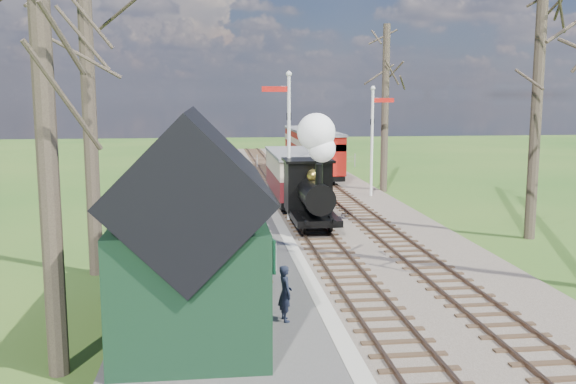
# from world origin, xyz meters

# --- Properties ---
(distant_hills) EXTENTS (114.40, 48.00, 22.02)m
(distant_hills) POSITION_xyz_m (1.40, 64.38, -16.21)
(distant_hills) COLOR #385B23
(distant_hills) RESTS_ON ground
(ballast_bed) EXTENTS (8.00, 60.00, 0.10)m
(ballast_bed) POSITION_xyz_m (1.30, 22.00, 0.05)
(ballast_bed) COLOR brown
(ballast_bed) RESTS_ON ground
(track_near) EXTENTS (1.60, 60.00, 0.15)m
(track_near) POSITION_xyz_m (0.00, 22.00, 0.10)
(track_near) COLOR brown
(track_near) RESTS_ON ground
(track_far) EXTENTS (1.60, 60.00, 0.15)m
(track_far) POSITION_xyz_m (2.60, 22.00, 0.10)
(track_far) COLOR brown
(track_far) RESTS_ON ground
(platform) EXTENTS (5.00, 44.00, 0.20)m
(platform) POSITION_xyz_m (-3.50, 14.00, 0.10)
(platform) COLOR #474442
(platform) RESTS_ON ground
(coping_strip) EXTENTS (0.40, 44.00, 0.21)m
(coping_strip) POSITION_xyz_m (-1.20, 14.00, 0.10)
(coping_strip) COLOR #B2AD9E
(coping_strip) RESTS_ON ground
(station_shed) EXTENTS (3.25, 6.30, 4.78)m
(station_shed) POSITION_xyz_m (-4.30, 4.00, 2.27)
(station_shed) COLOR black
(station_shed) RESTS_ON platform
(semaphore_near) EXTENTS (1.22, 0.24, 6.22)m
(semaphore_near) POSITION_xyz_m (-0.77, 16.00, 3.62)
(semaphore_near) COLOR silver
(semaphore_near) RESTS_ON ground
(semaphore_far) EXTENTS (1.22, 0.24, 5.72)m
(semaphore_far) POSITION_xyz_m (4.37, 22.00, 3.35)
(semaphore_far) COLOR silver
(semaphore_far) RESTS_ON ground
(bare_trees) EXTENTS (15.51, 22.39, 12.00)m
(bare_trees) POSITION_xyz_m (1.33, 10.10, 5.21)
(bare_trees) COLOR #382D23
(bare_trees) RESTS_ON ground
(fence_line) EXTENTS (12.60, 0.08, 1.00)m
(fence_line) POSITION_xyz_m (0.30, 36.00, 0.55)
(fence_line) COLOR slate
(fence_line) RESTS_ON ground
(locomotive) EXTENTS (1.77, 4.14, 4.43)m
(locomotive) POSITION_xyz_m (-0.01, 14.18, 2.05)
(locomotive) COLOR black
(locomotive) RESTS_ON ground
(coach) EXTENTS (2.07, 7.09, 2.18)m
(coach) POSITION_xyz_m (0.00, 20.24, 1.50)
(coach) COLOR black
(coach) RESTS_ON ground
(red_carriage_a) EXTENTS (2.33, 5.77, 2.45)m
(red_carriage_a) POSITION_xyz_m (2.60, 28.13, 1.67)
(red_carriage_a) COLOR black
(red_carriage_a) RESTS_ON ground
(red_carriage_b) EXTENTS (2.33, 5.77, 2.45)m
(red_carriage_b) POSITION_xyz_m (2.60, 33.63, 1.67)
(red_carriage_b) COLOR black
(red_carriage_b) RESTS_ON ground
(sign_board) EXTENTS (0.19, 0.67, 0.98)m
(sign_board) POSITION_xyz_m (-2.16, 7.93, 0.69)
(sign_board) COLOR #0E4123
(sign_board) RESTS_ON platform
(bench) EXTENTS (0.73, 1.33, 0.73)m
(bench) POSITION_xyz_m (-2.74, 5.72, 0.54)
(bench) COLOR #412E17
(bench) RESTS_ON platform
(person) EXTENTS (0.38, 0.51, 1.29)m
(person) POSITION_xyz_m (-2.25, 3.84, 0.84)
(person) COLOR #1A1F2F
(person) RESTS_ON platform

